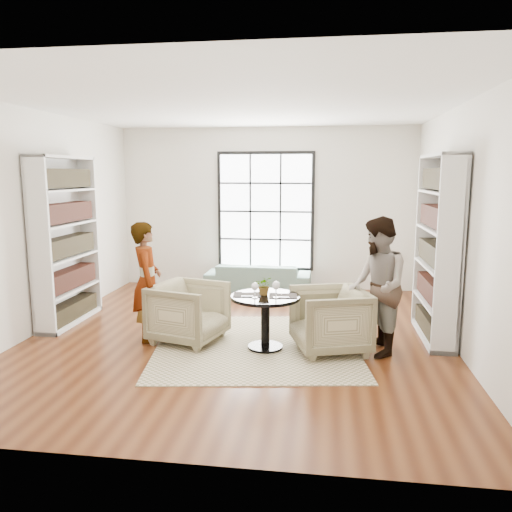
# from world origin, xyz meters

# --- Properties ---
(ground) EXTENTS (6.00, 6.00, 0.00)m
(ground) POSITION_xyz_m (0.00, 0.00, 0.00)
(ground) COLOR #5F3216
(room_shell) EXTENTS (6.00, 6.01, 6.00)m
(room_shell) POSITION_xyz_m (0.00, 0.54, 1.26)
(room_shell) COLOR silver
(room_shell) RESTS_ON ground
(rug) EXTENTS (2.83, 2.83, 0.01)m
(rug) POSITION_xyz_m (0.28, -0.33, 0.01)
(rug) COLOR #C5B193
(rug) RESTS_ON ground
(pedestal_table) EXTENTS (0.85, 0.85, 0.68)m
(pedestal_table) POSITION_xyz_m (0.41, -0.44, 0.49)
(pedestal_table) COLOR black
(pedestal_table) RESTS_ON ground
(sofa) EXTENTS (1.88, 0.74, 0.55)m
(sofa) POSITION_xyz_m (-0.07, 2.45, 0.27)
(sofa) COLOR gray
(sofa) RESTS_ON ground
(armchair_left) EXTENTS (1.04, 1.02, 0.77)m
(armchair_left) POSITION_xyz_m (-0.60, -0.29, 0.39)
(armchair_left) COLOR tan
(armchair_left) RESTS_ON ground
(armchair_right) EXTENTS (1.07, 1.06, 0.78)m
(armchair_right) POSITION_xyz_m (1.20, -0.41, 0.39)
(armchair_right) COLOR tan
(armchair_right) RESTS_ON ground
(person_left) EXTENTS (0.53, 0.65, 1.55)m
(person_left) POSITION_xyz_m (-1.15, -0.29, 0.77)
(person_left) COLOR gray
(person_left) RESTS_ON ground
(person_right) EXTENTS (0.73, 0.88, 1.66)m
(person_right) POSITION_xyz_m (1.75, -0.41, 0.83)
(person_right) COLOR gray
(person_right) RESTS_ON ground
(placemat_left) EXTENTS (0.36, 0.29, 0.01)m
(placemat_left) POSITION_xyz_m (0.19, -0.44, 0.68)
(placemat_left) COLOR #282522
(placemat_left) RESTS_ON pedestal_table
(placemat_right) EXTENTS (0.36, 0.29, 0.01)m
(placemat_right) POSITION_xyz_m (0.63, -0.43, 0.68)
(placemat_right) COLOR #282522
(placemat_right) RESTS_ON pedestal_table
(cutlery_left) EXTENTS (0.16, 0.23, 0.01)m
(cutlery_left) POSITION_xyz_m (0.19, -0.44, 0.69)
(cutlery_left) COLOR silver
(cutlery_left) RESTS_ON placemat_left
(cutlery_right) EXTENTS (0.16, 0.23, 0.01)m
(cutlery_right) POSITION_xyz_m (0.63, -0.43, 0.69)
(cutlery_right) COLOR silver
(cutlery_right) RESTS_ON placemat_right
(wine_glass_left) EXTENTS (0.09, 0.09, 0.19)m
(wine_glass_left) POSITION_xyz_m (0.30, -0.58, 0.82)
(wine_glass_left) COLOR silver
(wine_glass_left) RESTS_ON pedestal_table
(wine_glass_right) EXTENTS (0.09, 0.09, 0.21)m
(wine_glass_right) POSITION_xyz_m (0.55, -0.54, 0.83)
(wine_glass_right) COLOR silver
(wine_glass_right) RESTS_ON pedestal_table
(flower_centerpiece) EXTENTS (0.22, 0.19, 0.23)m
(flower_centerpiece) POSITION_xyz_m (0.40, -0.41, 0.80)
(flower_centerpiece) COLOR gray
(flower_centerpiece) RESTS_ON pedestal_table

